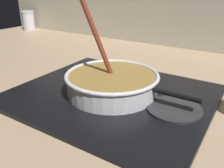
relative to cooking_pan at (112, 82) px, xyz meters
The scene contains 6 objects.
ground 0.14m from the cooking_pan, 110.38° to the right, with size 2.40×1.60×0.04m, color #9E8466.
hob_plate 0.04m from the cooking_pan, behind, with size 0.56×0.48×0.01m, color black.
burner_ring 0.03m from the cooking_pan, behind, with size 0.16×0.16×0.01m, color #592D0C.
spare_burner 0.19m from the cooking_pan, ahead, with size 0.14×0.14×0.01m, color #262628.
cooking_pan is the anchor object (origin of this frame).
condiment_jar 1.22m from the cooking_pan, 151.20° to the left, with size 0.09×0.09×0.13m.
Camera 1 is at (0.38, -0.41, 0.31)m, focal length 37.99 mm.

